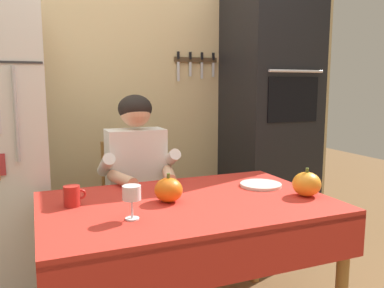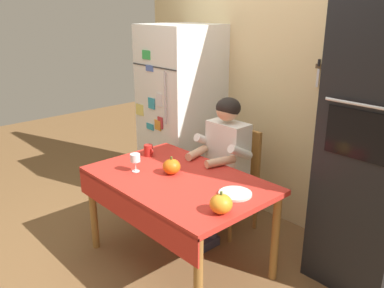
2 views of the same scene
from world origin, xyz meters
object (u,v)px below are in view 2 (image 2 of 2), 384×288
Objects in this scene: coffee_mug at (148,150)px; pumpkin_large at (221,204)px; refrigerator at (181,114)px; dining_table at (176,189)px; chair_behind_person at (236,175)px; pumpkin_medium at (172,167)px; wine_glass at (135,159)px; seated_person at (222,156)px; wall_oven at (375,146)px; serving_tray at (235,194)px.

pumpkin_large reaches higher than coffee_mug.
coffee_mug is (0.42, -0.74, -0.11)m from refrigerator.
dining_table is 0.81m from chair_behind_person.
chair_behind_person reaches higher than coffee_mug.
coffee_mug is 0.45m from pumpkin_medium.
wine_glass is at bearing -155.54° from dining_table.
dining_table is (0.95, -0.88, -0.24)m from refrigerator.
refrigerator is 1.94× the size of chair_behind_person.
chair_behind_person is at bearing 76.66° from wine_glass.
seated_person is at bearing -90.00° from chair_behind_person.
pumpkin_medium is at bearing 166.20° from pumpkin_large.
wine_glass reaches higher than coffee_mug.
coffee_mug is (-0.44, -0.46, 0.05)m from seated_person.
pumpkin_medium is at bearing -44.61° from refrigerator.
pumpkin_medium is at bearing -89.85° from seated_person.
seated_person is at bearing 90.15° from pumpkin_medium.
wall_oven is at bearing 37.99° from wine_glass.
wine_glass reaches higher than pumpkin_medium.
seated_person reaches higher than dining_table.
dining_table is at bearing 24.46° from wine_glass.
chair_behind_person is at bearing 130.88° from serving_tray.
wall_oven is 20.09× the size of coffee_mug.
wall_oven reaches higher than chair_behind_person.
refrigerator is 1.63m from serving_tray.
serving_tray is at bearing -1.01° from coffee_mug.
wine_glass is at bearing -141.25° from pumpkin_medium.
refrigerator is 0.92m from seated_person.
serving_tray is at bearing 8.66° from pumpkin_medium.
chair_behind_person is 8.89× the size of coffee_mug.
pumpkin_large is 1.04× the size of pumpkin_medium.
pumpkin_large is (1.13, -0.27, 0.01)m from coffee_mug.
dining_table is at bearing -14.96° from coffee_mug.
seated_person is at bearing 73.45° from wine_glass.
wall_oven is at bearing 15.59° from seated_person.
seated_person is at bearing -18.05° from refrigerator.
refrigerator is 12.29× the size of pumpkin_large.
seated_person is (-0.09, 0.60, 0.08)m from dining_table.
wall_oven reaches higher than coffee_mug.
pumpkin_medium is (-1.14, -0.89, -0.25)m from wall_oven.
pumpkin_large is at bearing -13.80° from pumpkin_medium.
refrigerator reaches higher than pumpkin_large.
pumpkin_large reaches higher than dining_table.
pumpkin_medium is at bearing -89.88° from chair_behind_person.
dining_table is 1.12× the size of seated_person.
serving_tray is at bearing -39.66° from seated_person.
wine_glass is 0.85m from serving_tray.
wall_oven is 14.89× the size of pumpkin_medium.
chair_behind_person reaches higher than serving_tray.
seated_person is 5.39× the size of serving_tray.
wine_glass is (0.63, -1.03, -0.05)m from refrigerator.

